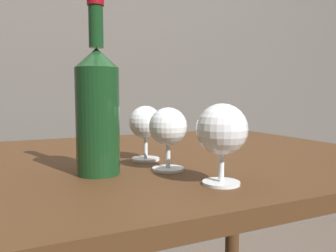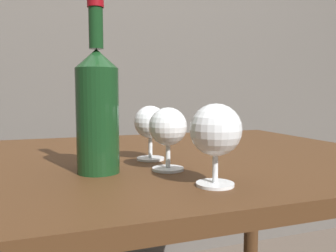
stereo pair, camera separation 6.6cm
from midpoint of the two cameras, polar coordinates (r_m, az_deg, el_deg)
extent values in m
cube|color=#59544F|center=(1.84, -19.02, 17.32)|extent=(5.00, 0.08, 2.60)
cube|color=#472B16|center=(0.82, -9.56, -6.14)|extent=(1.27, 0.84, 0.03)
cylinder|color=#472B16|center=(1.49, 9.24, -16.16)|extent=(0.06, 0.06, 0.73)
cylinder|color=white|center=(0.57, 5.45, -9.34)|extent=(0.06, 0.06, 0.00)
cylinder|color=white|center=(0.57, 5.48, -6.24)|extent=(0.01, 0.01, 0.06)
sphere|color=white|center=(0.56, 5.53, -0.54)|extent=(0.08, 0.08, 0.08)
ellipsoid|color=beige|center=(0.56, 5.52, -0.97)|extent=(0.07, 0.07, 0.03)
cylinder|color=white|center=(0.67, -2.83, -7.09)|extent=(0.06, 0.06, 0.00)
cylinder|color=white|center=(0.67, -2.84, -4.52)|extent=(0.01, 0.01, 0.06)
sphere|color=white|center=(0.66, -2.86, -0.08)|extent=(0.07, 0.07, 0.07)
ellipsoid|color=#380711|center=(0.66, -2.86, -0.57)|extent=(0.06, 0.06, 0.02)
cylinder|color=white|center=(0.78, -6.14, -5.44)|extent=(0.06, 0.06, 0.00)
cylinder|color=white|center=(0.77, -6.16, -3.19)|extent=(0.01, 0.01, 0.06)
sphere|color=white|center=(0.77, -6.20, 0.64)|extent=(0.07, 0.07, 0.07)
ellipsoid|color=gold|center=(0.77, -6.20, 0.50)|extent=(0.06, 0.06, 0.03)
cylinder|color=#143819|center=(0.65, -14.39, 0.68)|extent=(0.08, 0.08, 0.19)
cone|color=#143819|center=(0.65, -14.62, 10.82)|extent=(0.08, 0.08, 0.03)
cylinder|color=#143819|center=(0.65, -14.74, 15.53)|extent=(0.03, 0.03, 0.07)
cylinder|color=maroon|center=(0.66, -14.83, 19.15)|extent=(0.03, 0.03, 0.01)
camera|label=1|loc=(0.03, -92.86, -0.27)|focal=37.05mm
camera|label=2|loc=(0.03, 87.14, 0.27)|focal=37.05mm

